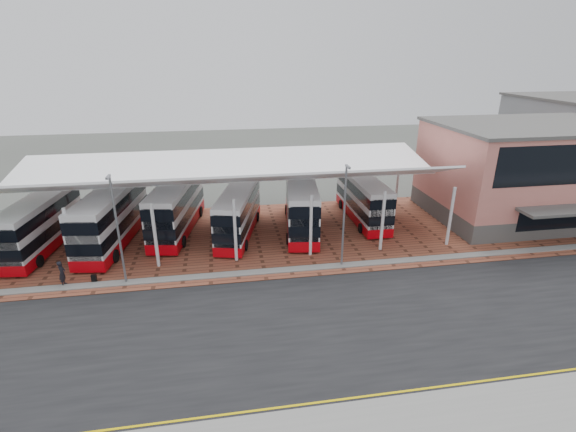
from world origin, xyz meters
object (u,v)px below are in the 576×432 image
terminal (529,171)px  bus_2 (177,207)px  bus_3 (238,213)px  pedestrian (62,273)px  bus_4 (301,205)px  bus_5 (363,199)px  bus_0 (40,225)px  bus_1 (112,218)px

terminal → bus_2: size_ratio=1.60×
terminal → bus_2: bearing=177.6°
bus_3 → terminal: bearing=14.7°
bus_3 → pedestrian: size_ratio=5.59×
bus_4 → pedestrian: size_ratio=6.16×
bus_2 → bus_4: size_ratio=1.00×
bus_3 → bus_2: bearing=175.8°
bus_3 → bus_4: (5.78, 0.51, 0.22)m
terminal → bus_2: 34.09m
bus_5 → pedestrian: bus_5 is taller
bus_0 → pedestrian: 7.62m
bus_0 → bus_3: size_ratio=1.03×
terminal → bus_3: (-28.50, -0.35, -2.52)m
bus_1 → bus_3: size_ratio=1.12×
bus_3 → pedestrian: 14.57m
bus_1 → bus_4: (16.48, 0.60, -0.04)m
bus_0 → bus_1: bus_1 is taller
bus_0 → bus_3: 16.32m
terminal → bus_0: size_ratio=1.72×
bus_4 → bus_0: bearing=-169.9°
terminal → bus_5: bearing=175.2°
bus_1 → bus_5: size_ratio=1.14×
bus_2 → bus_3: bus_2 is taller
bus_1 → bus_4: bus_1 is taller
bus_3 → bus_1: bearing=-165.6°
bus_3 → bus_5: 12.28m
terminal → bus_0: 44.89m
terminal → bus_0: bearing=-179.2°
bus_2 → bus_3: 5.78m
bus_2 → bus_3: size_ratio=1.10×
bus_4 → bus_5: size_ratio=1.12×
terminal → pedestrian: size_ratio=9.86×
bus_0 → bus_4: (22.10, 0.78, 0.15)m
bus_1 → bus_4: bearing=10.0°
bus_0 → bus_1: (5.62, 0.19, 0.19)m
bus_5 → bus_1: bearing=-175.3°
bus_4 → bus_3: bearing=-166.9°
bus_2 → bus_4: bearing=3.1°
terminal → bus_3: 28.61m
terminal → bus_1: 39.26m
terminal → bus_3: terminal is taller
bus_0 → bus_3: bus_0 is taller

